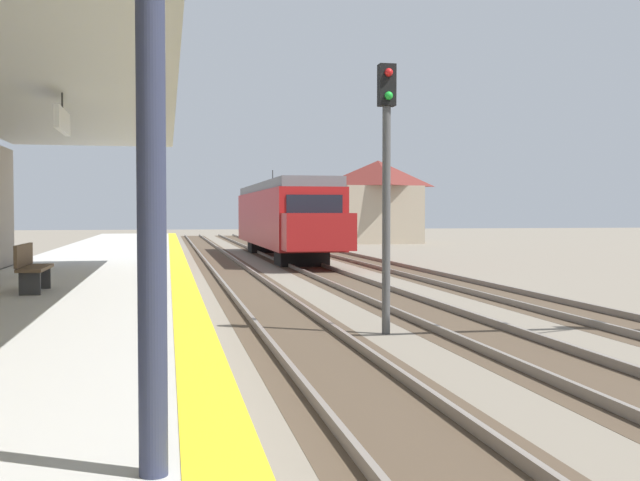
% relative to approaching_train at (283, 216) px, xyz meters
% --- Properties ---
extents(station_platform, '(5.00, 80.00, 0.91)m').
position_rel_approaching_train_xyz_m(station_platform, '(-7.80, -24.13, -1.73)').
color(station_platform, '#B7B5AD').
rests_on(station_platform, ground).
extents(track_pair_nearest_platform, '(2.34, 120.00, 0.16)m').
position_rel_approaching_train_xyz_m(track_pair_nearest_platform, '(-3.40, -20.13, -2.13)').
color(track_pair_nearest_platform, '#4C3D2D').
rests_on(track_pair_nearest_platform, ground).
extents(track_pair_middle, '(2.34, 120.00, 0.16)m').
position_rel_approaching_train_xyz_m(track_pair_middle, '(-0.00, -20.13, -2.13)').
color(track_pair_middle, '#4C3D2D').
rests_on(track_pair_middle, ground).
extents(track_pair_far_side, '(2.34, 120.00, 0.16)m').
position_rel_approaching_train_xyz_m(track_pair_far_side, '(3.40, -20.13, -2.13)').
color(track_pair_far_side, '#4C3D2D').
rests_on(track_pair_far_side, ground).
extents(approaching_train, '(2.93, 19.60, 4.76)m').
position_rel_approaching_train_xyz_m(approaching_train, '(0.00, 0.00, 0.00)').
color(approaching_train, maroon).
rests_on(approaching_train, ground).
extents(rail_signal_post, '(0.32, 0.34, 5.20)m').
position_rel_approaching_train_xyz_m(rail_signal_post, '(-1.72, -25.00, 1.02)').
color(rail_signal_post, '#4C4C4C').
rests_on(rail_signal_post, ground).
extents(platform_bench, '(0.45, 1.60, 0.88)m').
position_rel_approaching_train_xyz_m(platform_bench, '(-8.33, -24.49, -0.80)').
color(platform_bench, brown).
rests_on(platform_bench, station_platform).
extents(distant_trackside_house, '(6.60, 5.28, 6.40)m').
position_rel_approaching_train_xyz_m(distant_trackside_house, '(10.20, 18.45, 1.16)').
color(distant_trackside_house, tan).
rests_on(distant_trackside_house, ground).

